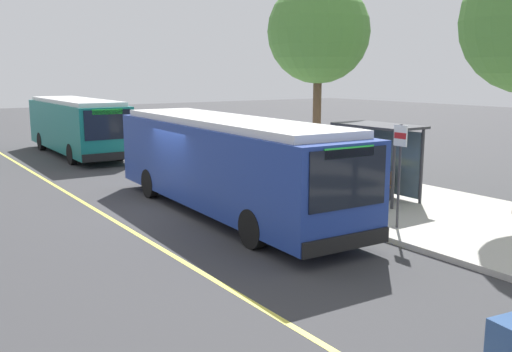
{
  "coord_description": "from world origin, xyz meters",
  "views": [
    {
      "loc": [
        15.97,
        -7.79,
        4.26
      ],
      "look_at": [
        2.92,
        1.09,
        1.39
      ],
      "focal_mm": 39.6,
      "sensor_mm": 36.0,
      "label": 1
    }
  ],
  "objects_px": {
    "transit_bus_main": "(226,162)",
    "route_sign_post": "(400,162)",
    "transit_bus_second": "(77,125)",
    "waiting_bench": "(372,183)"
  },
  "relations": [
    {
      "from": "transit_bus_second",
      "to": "waiting_bench",
      "type": "height_order",
      "value": "transit_bus_second"
    },
    {
      "from": "transit_bus_second",
      "to": "transit_bus_main",
      "type": "bearing_deg",
      "value": -0.38
    },
    {
      "from": "transit_bus_main",
      "to": "transit_bus_second",
      "type": "distance_m",
      "value": 15.35
    },
    {
      "from": "waiting_bench",
      "to": "route_sign_post",
      "type": "relative_size",
      "value": 0.57
    },
    {
      "from": "transit_bus_second",
      "to": "route_sign_post",
      "type": "height_order",
      "value": "same"
    },
    {
      "from": "transit_bus_main",
      "to": "route_sign_post",
      "type": "bearing_deg",
      "value": 30.99
    },
    {
      "from": "transit_bus_main",
      "to": "transit_bus_second",
      "type": "bearing_deg",
      "value": 179.62
    },
    {
      "from": "transit_bus_main",
      "to": "transit_bus_second",
      "type": "relative_size",
      "value": 1.11
    },
    {
      "from": "waiting_bench",
      "to": "route_sign_post",
      "type": "xyz_separation_m",
      "value": [
        3.16,
        -2.27,
        1.32
      ]
    },
    {
      "from": "transit_bus_second",
      "to": "waiting_bench",
      "type": "bearing_deg",
      "value": 16.23
    }
  ]
}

